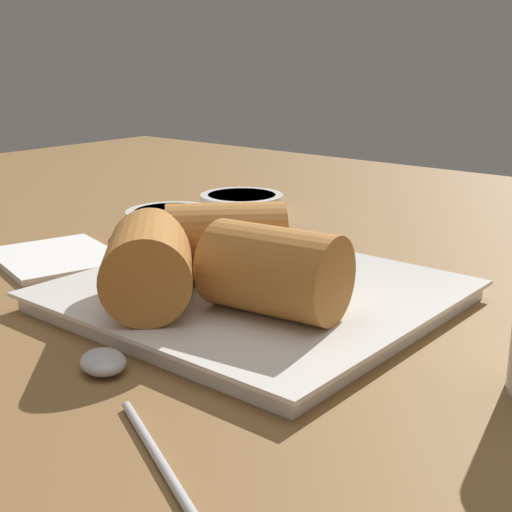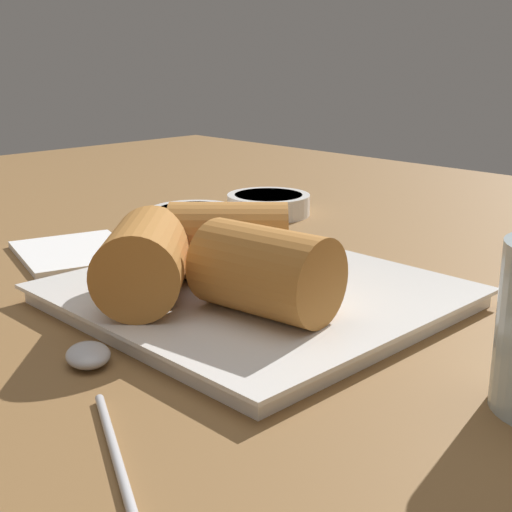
{
  "view_description": "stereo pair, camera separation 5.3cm",
  "coord_description": "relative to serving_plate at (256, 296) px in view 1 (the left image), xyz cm",
  "views": [
    {
      "loc": [
        34.64,
        -40.22,
        21.2
      ],
      "look_at": [
        1.23,
        -0.01,
        5.96
      ],
      "focal_mm": 50.0,
      "sensor_mm": 36.0,
      "label": 1
    },
    {
      "loc": [
        38.55,
        -36.62,
        21.2
      ],
      "look_at": [
        1.23,
        -0.01,
        5.96
      ],
      "focal_mm": 50.0,
      "sensor_mm": 36.0,
      "label": 2
    }
  ],
  "objects": [
    {
      "name": "napkin",
      "position": [
        -22.2,
        -2.73,
        -0.46
      ],
      "size": [
        14.38,
        13.12,
        0.6
      ],
      "color": "white",
      "rests_on": "table_surface"
    },
    {
      "name": "table_surface",
      "position": [
        -1.23,
        0.01,
        -1.76
      ],
      "size": [
        180.0,
        140.0,
        2.0
      ],
      "color": "olive",
      "rests_on": "ground"
    },
    {
      "name": "dipping_bowl_far",
      "position": [
        -21.44,
        23.14,
        0.58
      ],
      "size": [
        9.93,
        9.93,
        2.46
      ],
      "color": "white",
      "rests_on": "table_surface"
    },
    {
      "name": "serving_plate",
      "position": [
        0.0,
        0.0,
        0.0
      ],
      "size": [
        27.11,
        26.29,
        1.5
      ],
      "color": "white",
      "rests_on": "table_surface"
    },
    {
      "name": "spoon",
      "position": [
        2.29,
        -16.12,
        -0.2
      ],
      "size": [
        17.96,
        9.65,
        1.26
      ],
      "color": "silver",
      "rests_on": "table_surface"
    },
    {
      "name": "dipping_bowl_near",
      "position": [
        -21.49,
        11.64,
        0.58
      ],
      "size": [
        9.93,
        9.93,
        2.46
      ],
      "color": "white",
      "rests_on": "table_surface"
    },
    {
      "name": "roll_front_right",
      "position": [
        4.11,
        -3.7,
        3.82
      ],
      "size": [
        10.72,
        7.32,
        6.16
      ],
      "color": "#B77533",
      "rests_on": "serving_plate"
    },
    {
      "name": "roll_front_left",
      "position": [
        -3.59,
        -7.69,
        3.82
      ],
      "size": [
        10.96,
        10.92,
        6.16
      ],
      "color": "#B77533",
      "rests_on": "serving_plate"
    },
    {
      "name": "roll_back_left",
      "position": [
        -3.52,
        0.1,
        3.82
      ],
      "size": [
        10.94,
        10.94,
        6.16
      ],
      "color": "#B77533",
      "rests_on": "serving_plate"
    }
  ]
}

